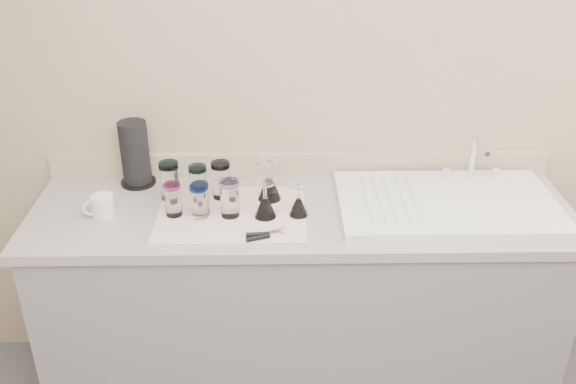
{
  "coord_description": "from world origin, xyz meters",
  "views": [
    {
      "loc": [
        -0.09,
        -0.92,
        2.1
      ],
      "look_at": [
        -0.05,
        1.15,
        1.0
      ],
      "focal_mm": 40.0,
      "sensor_mm": 36.0,
      "label": 1
    }
  ],
  "objects_px": {
    "tumbler_teal": "(170,181)",
    "goblet_front_left": "(265,204)",
    "tumbler_blue": "(201,199)",
    "tumbler_extra": "(199,201)",
    "tumbler_purple": "(221,180)",
    "tumbler_cyan": "(198,183)",
    "tumbler_lavender": "(230,198)",
    "paper_towel_roll": "(135,154)",
    "sink_unit": "(447,203)",
    "white_mug": "(102,206)",
    "goblet_front_right": "(298,205)",
    "tumbler_magenta": "(173,199)",
    "goblet_back_left": "(269,186)",
    "can_opener": "(265,235)"
  },
  "relations": [
    {
      "from": "tumbler_blue",
      "to": "white_mug",
      "type": "height_order",
      "value": "tumbler_blue"
    },
    {
      "from": "goblet_front_left",
      "to": "tumbler_cyan",
      "type": "bearing_deg",
      "value": 151.6
    },
    {
      "from": "tumbler_cyan",
      "to": "tumbler_extra",
      "type": "bearing_deg",
      "value": -83.12
    },
    {
      "from": "tumbler_purple",
      "to": "tumbler_lavender",
      "type": "relative_size",
      "value": 1.03
    },
    {
      "from": "tumbler_blue",
      "to": "tumbler_lavender",
      "type": "distance_m",
      "value": 0.11
    },
    {
      "from": "can_opener",
      "to": "white_mug",
      "type": "bearing_deg",
      "value": 164.22
    },
    {
      "from": "sink_unit",
      "to": "tumbler_extra",
      "type": "xyz_separation_m",
      "value": [
        -0.93,
        -0.07,
        0.05
      ]
    },
    {
      "from": "sink_unit",
      "to": "goblet_front_left",
      "type": "relative_size",
      "value": 5.57
    },
    {
      "from": "tumbler_teal",
      "to": "goblet_front_right",
      "type": "xyz_separation_m",
      "value": [
        0.49,
        -0.14,
        -0.03
      ]
    },
    {
      "from": "tumbler_cyan",
      "to": "tumbler_magenta",
      "type": "relative_size",
      "value": 1.09
    },
    {
      "from": "tumbler_purple",
      "to": "tumbler_teal",
      "type": "bearing_deg",
      "value": -177.7
    },
    {
      "from": "tumbler_purple",
      "to": "tumbler_lavender",
      "type": "bearing_deg",
      "value": -73.76
    },
    {
      "from": "goblet_front_right",
      "to": "white_mug",
      "type": "height_order",
      "value": "goblet_front_right"
    },
    {
      "from": "goblet_back_left",
      "to": "tumbler_teal",
      "type": "bearing_deg",
      "value": 178.53
    },
    {
      "from": "goblet_front_right",
      "to": "can_opener",
      "type": "height_order",
      "value": "goblet_front_right"
    },
    {
      "from": "tumbler_purple",
      "to": "white_mug",
      "type": "height_order",
      "value": "tumbler_purple"
    },
    {
      "from": "tumbler_cyan",
      "to": "goblet_front_left",
      "type": "xyz_separation_m",
      "value": [
        0.26,
        -0.14,
        -0.02
      ]
    },
    {
      "from": "tumbler_blue",
      "to": "can_opener",
      "type": "xyz_separation_m",
      "value": [
        0.24,
        -0.16,
        -0.06
      ]
    },
    {
      "from": "tumbler_purple",
      "to": "tumbler_cyan",
      "type": "bearing_deg",
      "value": -170.55
    },
    {
      "from": "tumbler_purple",
      "to": "tumbler_extra",
      "type": "bearing_deg",
      "value": -114.88
    },
    {
      "from": "paper_towel_roll",
      "to": "goblet_front_left",
      "type": "bearing_deg",
      "value": -29.05
    },
    {
      "from": "sink_unit",
      "to": "goblet_front_left",
      "type": "height_order",
      "value": "sink_unit"
    },
    {
      "from": "tumbler_blue",
      "to": "tumbler_extra",
      "type": "bearing_deg",
      "value": -108.56
    },
    {
      "from": "tumbler_teal",
      "to": "tumbler_lavender",
      "type": "bearing_deg",
      "value": -29.89
    },
    {
      "from": "goblet_front_left",
      "to": "white_mug",
      "type": "bearing_deg",
      "value": 177.64
    },
    {
      "from": "sink_unit",
      "to": "can_opener",
      "type": "distance_m",
      "value": 0.72
    },
    {
      "from": "tumbler_lavender",
      "to": "tumbler_cyan",
      "type": "bearing_deg",
      "value": 134.65
    },
    {
      "from": "tumbler_cyan",
      "to": "goblet_back_left",
      "type": "distance_m",
      "value": 0.27
    },
    {
      "from": "tumbler_teal",
      "to": "goblet_back_left",
      "type": "xyz_separation_m",
      "value": [
        0.38,
        -0.01,
        -0.02
      ]
    },
    {
      "from": "sink_unit",
      "to": "tumbler_blue",
      "type": "xyz_separation_m",
      "value": [
        -0.93,
        -0.05,
        0.05
      ]
    },
    {
      "from": "tumbler_purple",
      "to": "goblet_front_right",
      "type": "distance_m",
      "value": 0.33
    },
    {
      "from": "tumbler_blue",
      "to": "tumbler_cyan",
      "type": "bearing_deg",
      "value": 99.99
    },
    {
      "from": "sink_unit",
      "to": "tumbler_blue",
      "type": "height_order",
      "value": "sink_unit"
    },
    {
      "from": "tumbler_magenta",
      "to": "goblet_front_right",
      "type": "xyz_separation_m",
      "value": [
        0.46,
        -0.01,
        -0.02
      ]
    },
    {
      "from": "sink_unit",
      "to": "tumbler_magenta",
      "type": "height_order",
      "value": "sink_unit"
    },
    {
      "from": "sink_unit",
      "to": "tumbler_magenta",
      "type": "bearing_deg",
      "value": -177.14
    },
    {
      "from": "goblet_back_left",
      "to": "goblet_front_right",
      "type": "height_order",
      "value": "goblet_back_left"
    },
    {
      "from": "tumbler_purple",
      "to": "tumbler_extra",
      "type": "relative_size",
      "value": 1.16
    },
    {
      "from": "tumbler_blue",
      "to": "can_opener",
      "type": "distance_m",
      "value": 0.3
    },
    {
      "from": "tumbler_purple",
      "to": "tumbler_magenta",
      "type": "height_order",
      "value": "tumbler_purple"
    },
    {
      "from": "sink_unit",
      "to": "tumbler_extra",
      "type": "bearing_deg",
      "value": -175.95
    },
    {
      "from": "tumbler_teal",
      "to": "goblet_front_left",
      "type": "distance_m",
      "value": 0.4
    },
    {
      "from": "sink_unit",
      "to": "tumbler_blue",
      "type": "distance_m",
      "value": 0.93
    },
    {
      "from": "sink_unit",
      "to": "tumbler_teal",
      "type": "height_order",
      "value": "sink_unit"
    },
    {
      "from": "tumbler_blue",
      "to": "goblet_front_right",
      "type": "xyz_separation_m",
      "value": [
        0.36,
        -0.01,
        -0.02
      ]
    },
    {
      "from": "goblet_front_left",
      "to": "white_mug",
      "type": "relative_size",
      "value": 1.18
    },
    {
      "from": "paper_towel_roll",
      "to": "tumbler_blue",
      "type": "bearing_deg",
      "value": -43.6
    },
    {
      "from": "goblet_back_left",
      "to": "tumbler_magenta",
      "type": "bearing_deg",
      "value": -161.36
    },
    {
      "from": "tumbler_lavender",
      "to": "goblet_back_left",
      "type": "xyz_separation_m",
      "value": [
        0.14,
        0.13,
        -0.02
      ]
    },
    {
      "from": "tumbler_magenta",
      "to": "tumbler_lavender",
      "type": "bearing_deg",
      "value": -2.29
    }
  ]
}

